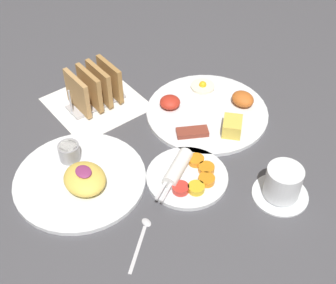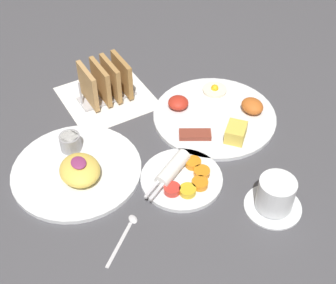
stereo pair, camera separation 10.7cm
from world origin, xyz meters
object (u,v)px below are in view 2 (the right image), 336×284
(toast_rack, at_px, (105,82))
(coffee_cup, at_px, (275,196))
(plate_breakfast, at_px, (216,115))
(plate_condiments, at_px, (181,177))
(plate_foreground, at_px, (77,168))

(toast_rack, xyz_separation_m, coffee_cup, (0.51, 0.14, -0.02))
(toast_rack, height_order, coffee_cup, toast_rack)
(plate_breakfast, xyz_separation_m, toast_rack, (-0.21, -0.20, 0.04))
(plate_condiments, relative_size, coffee_cup, 1.61)
(plate_breakfast, height_order, coffee_cup, coffee_cup)
(plate_breakfast, relative_size, plate_condiments, 1.60)
(plate_breakfast, bearing_deg, coffee_cup, -11.26)
(plate_breakfast, height_order, plate_foreground, plate_foreground)
(plate_foreground, height_order, coffee_cup, coffee_cup)
(plate_foreground, height_order, toast_rack, toast_rack)
(coffee_cup, bearing_deg, plate_foreground, -133.50)
(plate_condiments, bearing_deg, toast_rack, -177.13)
(plate_breakfast, distance_m, toast_rack, 0.30)
(plate_breakfast, xyz_separation_m, plate_foreground, (-0.00, -0.37, 0.00))
(plate_foreground, bearing_deg, toast_rack, 141.01)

